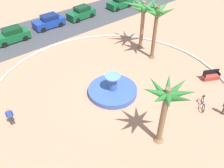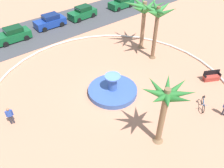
{
  "view_description": "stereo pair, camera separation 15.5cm",
  "coord_description": "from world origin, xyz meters",
  "px_view_note": "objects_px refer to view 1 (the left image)",
  "views": [
    {
      "loc": [
        -9.78,
        -11.83,
        13.56
      ],
      "look_at": [
        0.02,
        -0.01,
        1.0
      ],
      "focal_mm": 37.17,
      "sensor_mm": 36.0,
      "label": 1
    },
    {
      "loc": [
        -9.66,
        -11.93,
        13.56
      ],
      "look_at": [
        0.02,
        -0.01,
        1.0
      ],
      "focal_mm": 37.17,
      "sensor_mm": 36.0,
      "label": 2
    }
  ],
  "objects_px": {
    "palm_tree_near_fountain": "(167,100)",
    "person_cyclist_photo": "(10,116)",
    "parked_car_rightmost": "(120,3)",
    "palm_tree_by_curb": "(157,17)",
    "parked_car_leftmost": "(12,35)",
    "fountain": "(113,90)",
    "bench_east": "(211,76)",
    "bicycle_red_frame": "(203,104)",
    "parked_car_third": "(81,13)",
    "palm_tree_mid_plaza": "(143,10)",
    "parked_car_second": "(49,22)"
  },
  "relations": [
    {
      "from": "parked_car_leftmost",
      "to": "parked_car_third",
      "type": "height_order",
      "value": "same"
    },
    {
      "from": "palm_tree_mid_plaza",
      "to": "bench_east",
      "type": "height_order",
      "value": "palm_tree_mid_plaza"
    },
    {
      "from": "fountain",
      "to": "parked_car_leftmost",
      "type": "height_order",
      "value": "fountain"
    },
    {
      "from": "fountain",
      "to": "palm_tree_near_fountain",
      "type": "height_order",
      "value": "palm_tree_near_fountain"
    },
    {
      "from": "palm_tree_by_curb",
      "to": "bicycle_red_frame",
      "type": "bearing_deg",
      "value": -107.03
    },
    {
      "from": "parked_car_leftmost",
      "to": "parked_car_second",
      "type": "xyz_separation_m",
      "value": [
        5.15,
        0.63,
        0.0
      ]
    },
    {
      "from": "parked_car_leftmost",
      "to": "parked_car_rightmost",
      "type": "height_order",
      "value": "same"
    },
    {
      "from": "palm_tree_mid_plaza",
      "to": "parked_car_third",
      "type": "distance_m",
      "value": 11.59
    },
    {
      "from": "parked_car_leftmost",
      "to": "parked_car_rightmost",
      "type": "bearing_deg",
      "value": -0.53
    },
    {
      "from": "palm_tree_near_fountain",
      "to": "bicycle_red_frame",
      "type": "bearing_deg",
      "value": -0.25
    },
    {
      "from": "palm_tree_near_fountain",
      "to": "palm_tree_mid_plaza",
      "type": "height_order",
      "value": "palm_tree_mid_plaza"
    },
    {
      "from": "palm_tree_near_fountain",
      "to": "parked_car_leftmost",
      "type": "distance_m",
      "value": 21.15
    },
    {
      "from": "bicycle_red_frame",
      "to": "parked_car_rightmost",
      "type": "distance_m",
      "value": 22.54
    },
    {
      "from": "palm_tree_mid_plaza",
      "to": "bicycle_red_frame",
      "type": "height_order",
      "value": "palm_tree_mid_plaza"
    },
    {
      "from": "bicycle_red_frame",
      "to": "palm_tree_near_fountain",
      "type": "bearing_deg",
      "value": 179.75
    },
    {
      "from": "palm_tree_by_curb",
      "to": "parked_car_second",
      "type": "bearing_deg",
      "value": 110.01
    },
    {
      "from": "fountain",
      "to": "palm_tree_near_fountain",
      "type": "distance_m",
      "value": 7.12
    },
    {
      "from": "palm_tree_mid_plaza",
      "to": "parked_car_second",
      "type": "relative_size",
      "value": 1.37
    },
    {
      "from": "palm_tree_near_fountain",
      "to": "palm_tree_by_curb",
      "type": "relative_size",
      "value": 0.87
    },
    {
      "from": "fountain",
      "to": "palm_tree_mid_plaza",
      "type": "xyz_separation_m",
      "value": [
        7.49,
        4.06,
        4.06
      ]
    },
    {
      "from": "fountain",
      "to": "palm_tree_by_curb",
      "type": "relative_size",
      "value": 0.74
    },
    {
      "from": "parked_car_second",
      "to": "bicycle_red_frame",
      "type": "bearing_deg",
      "value": -83.21
    },
    {
      "from": "fountain",
      "to": "parked_car_second",
      "type": "relative_size",
      "value": 1.07
    },
    {
      "from": "fountain",
      "to": "palm_tree_by_curb",
      "type": "xyz_separation_m",
      "value": [
        6.94,
        1.76,
        4.24
      ]
    },
    {
      "from": "fountain",
      "to": "person_cyclist_photo",
      "type": "distance_m",
      "value": 8.44
    },
    {
      "from": "palm_tree_near_fountain",
      "to": "parked_car_second",
      "type": "height_order",
      "value": "palm_tree_near_fountain"
    },
    {
      "from": "bench_east",
      "to": "parked_car_leftmost",
      "type": "xyz_separation_m",
      "value": [
        -11.49,
        19.15,
        0.43
      ]
    },
    {
      "from": "palm_tree_by_curb",
      "to": "palm_tree_mid_plaza",
      "type": "xyz_separation_m",
      "value": [
        0.56,
        2.3,
        -0.19
      ]
    },
    {
      "from": "parked_car_rightmost",
      "to": "palm_tree_by_curb",
      "type": "bearing_deg",
      "value": -117.49
    },
    {
      "from": "parked_car_second",
      "to": "parked_car_rightmost",
      "type": "xyz_separation_m",
      "value": [
        11.61,
        -0.78,
        0.0
      ]
    },
    {
      "from": "bicycle_red_frame",
      "to": "parked_car_third",
      "type": "xyz_separation_m",
      "value": [
        2.32,
        21.14,
        0.4
      ]
    },
    {
      "from": "palm_tree_mid_plaza",
      "to": "parked_car_leftmost",
      "type": "xyz_separation_m",
      "value": [
        -10.66,
        10.66,
        -3.56
      ]
    },
    {
      "from": "fountain",
      "to": "bench_east",
      "type": "xyz_separation_m",
      "value": [
        8.32,
        -4.43,
        0.06
      ]
    },
    {
      "from": "bench_east",
      "to": "person_cyclist_photo",
      "type": "xyz_separation_m",
      "value": [
        -16.49,
        6.51,
        0.54
      ]
    },
    {
      "from": "parked_car_second",
      "to": "bench_east",
      "type": "bearing_deg",
      "value": -72.23
    },
    {
      "from": "palm_tree_near_fountain",
      "to": "bench_east",
      "type": "relative_size",
      "value": 3.1
    },
    {
      "from": "parked_car_third",
      "to": "palm_tree_mid_plaza",
      "type": "bearing_deg",
      "value": -86.68
    },
    {
      "from": "palm_tree_near_fountain",
      "to": "bench_east",
      "type": "xyz_separation_m",
      "value": [
        9.09,
        1.62,
        -3.62
      ]
    },
    {
      "from": "palm_tree_near_fountain",
      "to": "parked_car_third",
      "type": "bearing_deg",
      "value": 70.15
    },
    {
      "from": "bicycle_red_frame",
      "to": "parked_car_second",
      "type": "bearing_deg",
      "value": 96.79
    },
    {
      "from": "fountain",
      "to": "parked_car_third",
      "type": "relative_size",
      "value": 1.04
    },
    {
      "from": "person_cyclist_photo",
      "to": "parked_car_rightmost",
      "type": "distance_m",
      "value": 25.09
    },
    {
      "from": "parked_car_third",
      "to": "fountain",
      "type": "bearing_deg",
      "value": -114.46
    },
    {
      "from": "palm_tree_near_fountain",
      "to": "person_cyclist_photo",
      "type": "distance_m",
      "value": 11.41
    },
    {
      "from": "bicycle_red_frame",
      "to": "person_cyclist_photo",
      "type": "xyz_separation_m",
      "value": [
        -12.7,
        8.15,
        0.51
      ]
    },
    {
      "from": "bench_east",
      "to": "bicycle_red_frame",
      "type": "distance_m",
      "value": 4.13
    },
    {
      "from": "palm_tree_mid_plaza",
      "to": "person_cyclist_photo",
      "type": "bearing_deg",
      "value": -172.77
    },
    {
      "from": "fountain",
      "to": "bicycle_red_frame",
      "type": "bearing_deg",
      "value": -53.23
    },
    {
      "from": "palm_tree_by_curb",
      "to": "parked_car_third",
      "type": "distance_m",
      "value": 13.83
    },
    {
      "from": "bench_east",
      "to": "parked_car_rightmost",
      "type": "relative_size",
      "value": 0.41
    }
  ]
}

